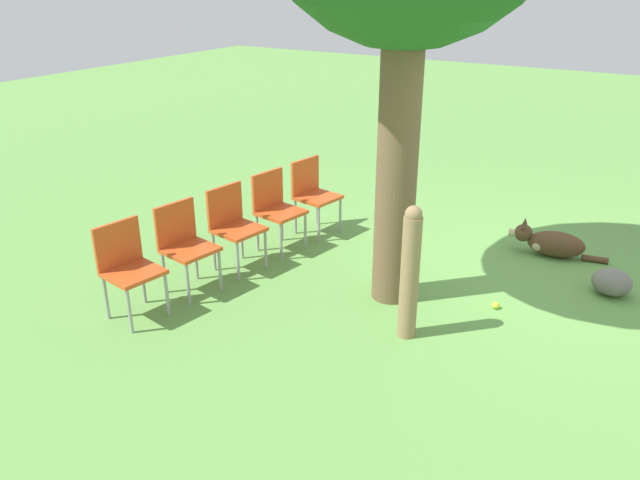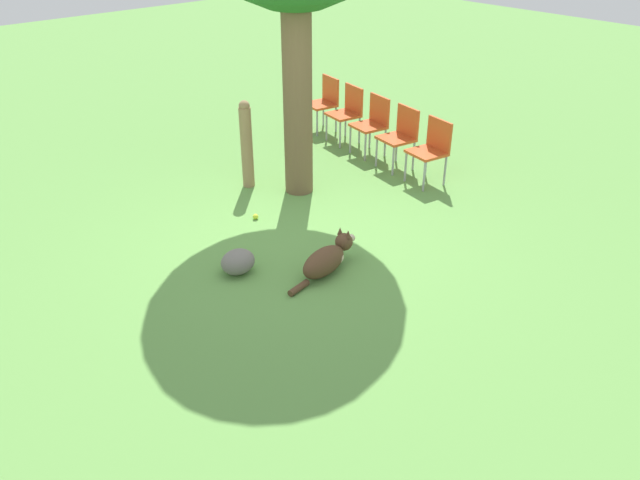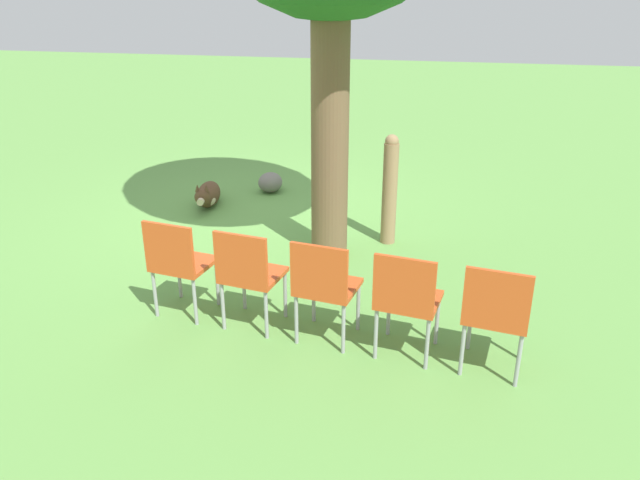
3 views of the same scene
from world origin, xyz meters
The scene contains 10 objects.
ground_plane centered at (0.00, 0.00, 0.00)m, with size 30.00×30.00×0.00m, color #609947.
dog centered at (-0.40, -0.88, 0.15)m, with size 1.03×0.37×0.38m.
fence_post centered at (0.25, 1.39, 0.59)m, with size 0.15×0.15×1.16m.
red_chair_0 centered at (2.14, -0.13, 0.50)m, with size 0.49×0.50×0.86m.
red_chair_1 centered at (2.23, 0.49, 0.50)m, with size 0.49×0.50×0.86m.
red_chair_2 centered at (2.31, 1.10, 0.50)m, with size 0.49×0.50×0.86m.
red_chair_3 centered at (2.40, 1.72, 0.50)m, with size 0.49×0.50×0.86m.
red_chair_4 centered at (2.48, 2.34, 0.50)m, with size 0.49×0.50×0.86m.
tennis_ball centered at (-0.26, 0.55, 0.03)m, with size 0.07×0.07×0.07m.
garden_rock centered at (-1.10, -0.29, 0.13)m, with size 0.36×0.31×0.26m.
Camera 3 is at (6.39, 1.90, 2.64)m, focal length 35.00 mm.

